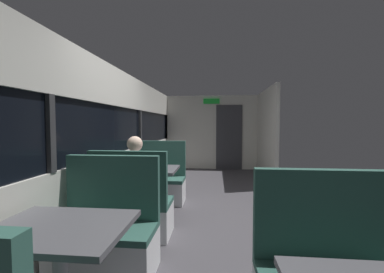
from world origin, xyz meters
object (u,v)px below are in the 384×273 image
object	(u,v)px
bench_mid_window_facing_entry	(158,184)
seated_passenger	(134,192)
dining_table_near_window	(60,240)
dining_table_mid_window	(148,175)
bench_mid_window_facing_end	(133,210)
bench_near_window_facing_entry	(106,238)

from	to	relation	value
bench_mid_window_facing_entry	seated_passenger	xyz separation A→B (m)	(0.00, -1.33, 0.21)
dining_table_near_window	dining_table_mid_window	distance (m)	2.15
dining_table_mid_window	bench_mid_window_facing_entry	bearing A→B (deg)	90.00
dining_table_near_window	bench_mid_window_facing_end	distance (m)	1.48
dining_table_mid_window	seated_passenger	bearing A→B (deg)	-90.00
bench_near_window_facing_entry	seated_passenger	size ratio (longest dim) A/B	0.87
bench_near_window_facing_entry	bench_mid_window_facing_entry	distance (m)	2.15
bench_mid_window_facing_entry	dining_table_mid_window	bearing A→B (deg)	-90.00
bench_mid_window_facing_end	seated_passenger	world-z (taller)	seated_passenger
seated_passenger	bench_mid_window_facing_entry	bearing A→B (deg)	90.00
dining_table_near_window	seated_passenger	world-z (taller)	seated_passenger
bench_mid_window_facing_entry	seated_passenger	size ratio (longest dim) A/B	0.87
dining_table_near_window	bench_mid_window_facing_entry	size ratio (longest dim) A/B	0.82
bench_near_window_facing_entry	bench_mid_window_facing_end	bearing A→B (deg)	90.00
dining_table_mid_window	bench_mid_window_facing_end	bearing A→B (deg)	-90.00
dining_table_mid_window	seated_passenger	world-z (taller)	seated_passenger
dining_table_mid_window	bench_mid_window_facing_end	world-z (taller)	bench_mid_window_facing_end
bench_mid_window_facing_end	bench_mid_window_facing_entry	xyz separation A→B (m)	(0.00, 1.40, 0.00)
dining_table_near_window	bench_mid_window_facing_end	world-z (taller)	bench_mid_window_facing_end
bench_mid_window_facing_end	seated_passenger	xyz separation A→B (m)	(0.00, 0.07, 0.21)
bench_mid_window_facing_entry	seated_passenger	distance (m)	1.34
dining_table_mid_window	bench_mid_window_facing_entry	size ratio (longest dim) A/B	0.82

